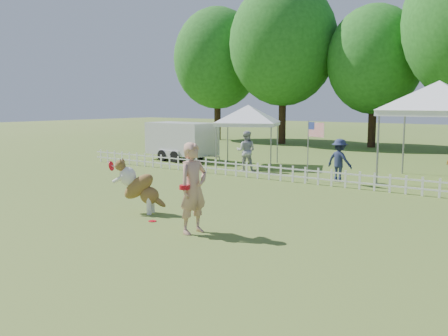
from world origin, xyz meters
name	(u,v)px	position (x,y,z in m)	size (l,w,h in m)	color
ground	(164,220)	(0.00, 0.00, 0.00)	(120.00, 120.00, 0.00)	#3E5D1D
picket_fence	(299,175)	(0.00, 7.00, 0.30)	(22.00, 0.08, 0.60)	white
handler	(193,188)	(1.38, -0.53, 1.00)	(0.73, 0.48, 2.01)	tan
dog	(139,187)	(-1.04, 0.18, 0.70)	(1.35, 0.45, 1.40)	brown
frisbee_on_turf	(152,221)	(-0.11, -0.30, 0.01)	(0.20, 0.20, 0.02)	red
canopy_tent_left	(248,136)	(-4.19, 10.00, 1.35)	(2.61, 2.61, 2.69)	white
canopy_tent_right	(437,133)	(3.86, 10.07, 1.77)	(3.44, 3.44, 3.55)	white
cargo_trailer	(182,141)	(-8.03, 9.83, 0.96)	(4.35, 1.91, 1.91)	silver
flag_pole	(308,151)	(0.08, 7.50, 1.11)	(0.85, 0.09, 2.21)	gray
spectator_a	(246,151)	(-3.26, 8.47, 0.84)	(0.82, 0.64, 1.69)	#A09FA5
spectator_b	(340,160)	(1.02, 8.18, 0.78)	(1.01, 0.58, 1.56)	#222A49
tree_far_left	(217,67)	(-15.00, 22.00, 5.50)	(6.60, 6.60, 11.00)	#1E5819
tree_left	(283,56)	(-9.00, 21.50, 6.00)	(7.40, 7.40, 12.00)	#1E5819
tree_center_left	(374,70)	(-3.00, 22.50, 4.90)	(6.00, 6.00, 9.80)	#1E5819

